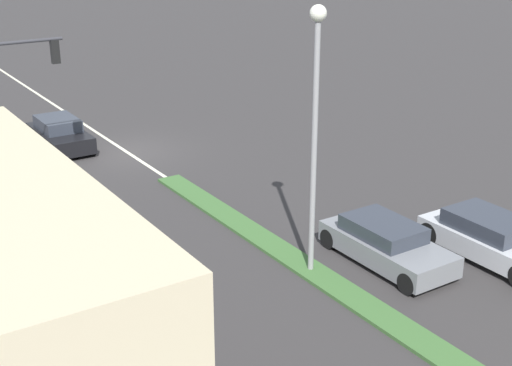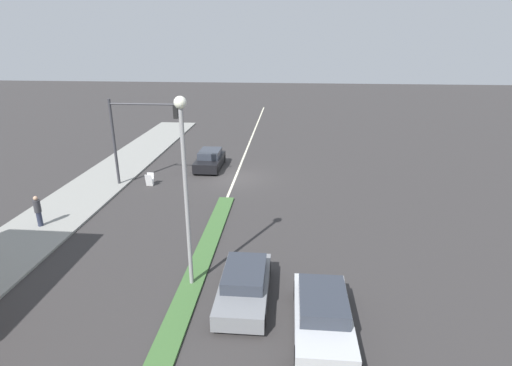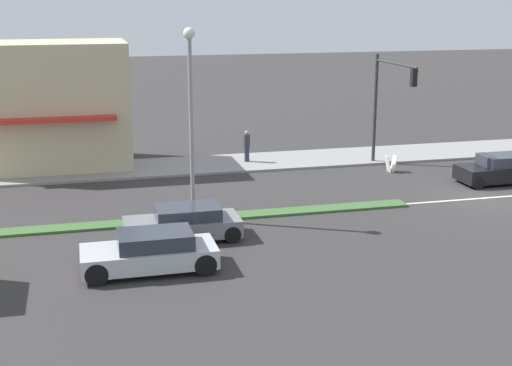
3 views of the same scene
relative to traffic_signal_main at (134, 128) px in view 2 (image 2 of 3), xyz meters
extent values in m
cube|color=beige|center=(-6.12, -2.18, -3.90)|extent=(0.16, 60.00, 0.01)
cylinder|color=#333338|center=(1.43, 0.01, -0.98)|extent=(0.18, 0.18, 5.60)
cylinder|color=#333338|center=(-0.82, 0.01, 1.52)|extent=(4.50, 0.12, 0.12)
cube|color=black|center=(-2.77, 0.01, 1.07)|extent=(0.28, 0.24, 0.84)
sphere|color=red|center=(-2.77, -0.12, 1.34)|extent=(0.18, 0.18, 0.18)
sphere|color=gold|center=(-2.77, -0.12, 1.07)|extent=(0.18, 0.18, 0.18)
sphere|color=green|center=(-2.77, -0.12, 0.80)|extent=(0.18, 0.18, 0.18)
cylinder|color=gray|center=(-6.12, 10.87, -0.30)|extent=(0.16, 0.16, 7.00)
sphere|color=silver|center=(-6.12, 10.87, 3.35)|extent=(0.44, 0.44, 0.44)
cylinder|color=#282D42|center=(2.89, 6.54, -3.39)|extent=(0.26, 0.26, 0.78)
cylinder|color=#333338|center=(2.89, 6.54, -2.67)|extent=(0.34, 0.34, 0.65)
sphere|color=tan|center=(2.89, 6.54, -2.24)|extent=(0.22, 0.22, 0.22)
cube|color=silver|center=(-0.67, -0.21, -3.47)|extent=(0.45, 0.21, 0.84)
cube|color=silver|center=(-0.67, 0.11, -3.47)|extent=(0.45, 0.21, 0.84)
cube|color=#B7BABF|center=(-11.12, 13.11, -3.40)|extent=(1.86, 4.30, 0.61)
cube|color=#2D333D|center=(-11.12, 12.90, -2.84)|extent=(1.58, 2.37, 0.49)
cylinder|color=black|center=(-11.95, 14.79, -3.54)|extent=(0.22, 0.72, 0.72)
cylinder|color=black|center=(-10.30, 14.79, -3.54)|extent=(0.22, 0.72, 0.72)
cylinder|color=black|center=(-11.95, 11.43, -3.54)|extent=(0.22, 0.72, 0.72)
cylinder|color=black|center=(-10.30, 11.43, -3.54)|extent=(0.22, 0.72, 0.72)
cube|color=slate|center=(-8.32, 11.62, -3.42)|extent=(1.78, 4.17, 0.61)
cube|color=#2D333D|center=(-8.32, 11.42, -2.89)|extent=(1.52, 2.30, 0.45)
cylinder|color=black|center=(-9.12, 13.31, -3.59)|extent=(0.22, 0.62, 0.62)
cylinder|color=black|center=(-7.53, 13.31, -3.59)|extent=(0.22, 0.62, 0.62)
cylinder|color=black|center=(-9.12, 9.94, -3.59)|extent=(0.22, 0.62, 0.62)
cylinder|color=black|center=(-7.53, 9.94, -3.59)|extent=(0.22, 0.62, 0.62)
cube|color=black|center=(-3.92, -4.12, -3.39)|extent=(1.78, 3.94, 0.68)
cube|color=#2D333D|center=(-3.92, -4.32, -2.80)|extent=(1.51, 2.17, 0.51)
cylinder|color=black|center=(-4.71, -2.54, -3.60)|extent=(0.22, 0.60, 0.60)
cylinder|color=black|center=(-3.14, -2.54, -3.60)|extent=(0.22, 0.60, 0.60)
cylinder|color=black|center=(-4.71, -5.70, -3.60)|extent=(0.22, 0.60, 0.60)
cylinder|color=black|center=(-3.14, -5.70, -3.60)|extent=(0.22, 0.60, 0.60)
camera|label=1|loc=(5.08, 25.22, 5.67)|focal=50.00mm
camera|label=2|loc=(-9.85, 24.20, 5.43)|focal=28.00mm
camera|label=3|loc=(-32.81, 15.02, 4.69)|focal=50.00mm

